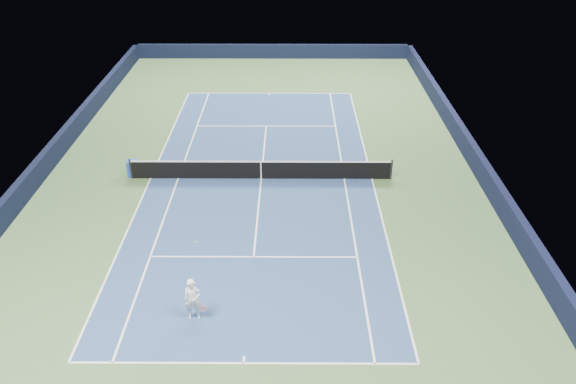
{
  "coord_description": "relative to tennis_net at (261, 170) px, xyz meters",
  "views": [
    {
      "loc": [
        1.46,
        -24.26,
        13.53
      ],
      "look_at": [
        1.35,
        -3.0,
        1.0
      ],
      "focal_mm": 35.0,
      "sensor_mm": 36.0,
      "label": 1
    }
  ],
  "objects": [
    {
      "name": "court_surface",
      "position": [
        0.0,
        0.0,
        -0.5
      ],
      "size": [
        10.97,
        23.77,
        0.01
      ],
      "primitive_type": "cube",
      "color": "navy",
      "rests_on": "ground"
    },
    {
      "name": "wall_right",
      "position": [
        10.82,
        0.0,
        0.05
      ],
      "size": [
        0.35,
        40.0,
        1.1
      ],
      "primitive_type": "cube",
      "color": "black",
      "rests_on": "ground"
    },
    {
      "name": "ground",
      "position": [
        0.0,
        0.0,
        -0.5
      ],
      "size": [
        40.0,
        40.0,
        0.0
      ],
      "primitive_type": "plane",
      "color": "#3D5D33",
      "rests_on": "ground"
    },
    {
      "name": "center_mark_far",
      "position": [
        0.0,
        11.73,
        -0.5
      ],
      "size": [
        0.08,
        0.3,
        0.0
      ],
      "primitive_type": "cube",
      "color": "white",
      "rests_on": "ground"
    },
    {
      "name": "sideline_singles_left",
      "position": [
        -4.12,
        0.0,
        -0.5
      ],
      "size": [
        0.08,
        23.77,
        0.0
      ],
      "primitive_type": "cube",
      "color": "white",
      "rests_on": "ground"
    },
    {
      "name": "wall_left",
      "position": [
        -10.82,
        0.0,
        0.05
      ],
      "size": [
        0.35,
        40.0,
        1.1
      ],
      "primitive_type": "cube",
      "color": "black",
      "rests_on": "ground"
    },
    {
      "name": "service_line_far",
      "position": [
        0.0,
        6.4,
        -0.5
      ],
      "size": [
        8.23,
        0.08,
        0.0
      ],
      "primitive_type": "cube",
      "color": "white",
      "rests_on": "ground"
    },
    {
      "name": "sideline_doubles_left",
      "position": [
        -5.49,
        0.0,
        -0.5
      ],
      "size": [
        0.08,
        23.77,
        0.0
      ],
      "primitive_type": "cube",
      "color": "white",
      "rests_on": "ground"
    },
    {
      "name": "tennis_player",
      "position": [
        -1.83,
        -9.84,
        0.3
      ],
      "size": [
        0.78,
        1.26,
        2.48
      ],
      "color": "white",
      "rests_on": "ground"
    },
    {
      "name": "center_service_line",
      "position": [
        0.0,
        0.0,
        -0.5
      ],
      "size": [
        0.08,
        12.8,
        0.0
      ],
      "primitive_type": "cube",
      "color": "white",
      "rests_on": "ground"
    },
    {
      "name": "baseline_far",
      "position": [
        0.0,
        11.88,
        -0.5
      ],
      "size": [
        10.97,
        0.08,
        0.0
      ],
      "primitive_type": "cube",
      "color": "white",
      "rests_on": "ground"
    },
    {
      "name": "baseline_near",
      "position": [
        0.0,
        -11.88,
        -0.5
      ],
      "size": [
        10.97,
        0.08,
        0.0
      ],
      "primitive_type": "cube",
      "color": "white",
      "rests_on": "ground"
    },
    {
      "name": "wall_far",
      "position": [
        0.0,
        19.82,
        0.05
      ],
      "size": [
        22.0,
        0.35,
        1.1
      ],
      "primitive_type": "cube",
      "color": "black",
      "rests_on": "ground"
    },
    {
      "name": "sideline_singles_right",
      "position": [
        4.12,
        0.0,
        -0.5
      ],
      "size": [
        0.08,
        23.77,
        0.0
      ],
      "primitive_type": "cube",
      "color": "white",
      "rests_on": "ground"
    },
    {
      "name": "sponsor_cube",
      "position": [
        -6.4,
        0.29,
        -0.09
      ],
      "size": [
        0.57,
        0.5,
        0.82
      ],
      "color": "blue",
      "rests_on": "ground"
    },
    {
      "name": "service_line_near",
      "position": [
        0.0,
        -6.4,
        -0.5
      ],
      "size": [
        8.23,
        0.08,
        0.0
      ],
      "primitive_type": "cube",
      "color": "white",
      "rests_on": "ground"
    },
    {
      "name": "tennis_net",
      "position": [
        0.0,
        0.0,
        0.0
      ],
      "size": [
        12.9,
        0.1,
        1.07
      ],
      "color": "black",
      "rests_on": "ground"
    },
    {
      "name": "center_mark_near",
      "position": [
        0.0,
        -11.73,
        -0.5
      ],
      "size": [
        0.08,
        0.3,
        0.0
      ],
      "primitive_type": "cube",
      "color": "white",
      "rests_on": "ground"
    },
    {
      "name": "sideline_doubles_right",
      "position": [
        5.49,
        0.0,
        -0.5
      ],
      "size": [
        0.08,
        23.77,
        0.0
      ],
      "primitive_type": "cube",
      "color": "white",
      "rests_on": "ground"
    }
  ]
}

